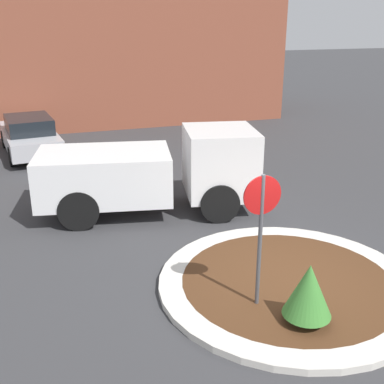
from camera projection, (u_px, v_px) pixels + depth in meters
ground_plane at (288, 286)px, 9.19m from camera, size 120.00×120.00×0.00m
traffic_island at (288, 283)px, 9.16m from camera, size 4.94×4.94×0.13m
stop_sign at (261, 220)px, 7.88m from camera, size 0.66×0.07×2.49m
island_shrub at (308, 290)px, 7.71m from camera, size 0.80×0.80×1.04m
utility_truck at (153, 171)px, 12.34m from camera, size 5.80×2.98×2.15m
storefront_building at (110, 42)px, 23.28m from camera, size 15.88×6.07×7.36m
parked_sedan_silver at (30, 135)px, 17.73m from camera, size 2.25×4.62×1.43m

